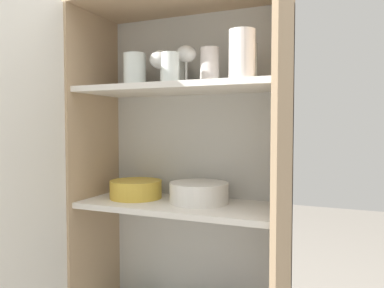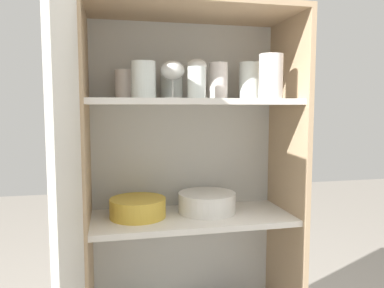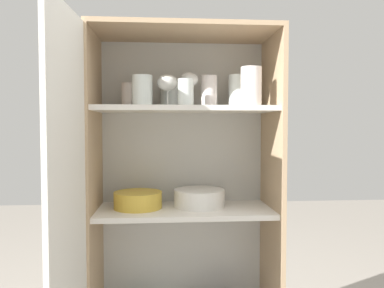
{
  "view_description": "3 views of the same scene",
  "coord_description": "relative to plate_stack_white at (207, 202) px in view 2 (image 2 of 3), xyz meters",
  "views": [
    {
      "loc": [
        0.55,
        -1.05,
        1.04
      ],
      "look_at": [
        0.04,
        0.17,
        0.97
      ],
      "focal_mm": 35.0,
      "sensor_mm": 36.0,
      "label": 1
    },
    {
      "loc": [
        -0.28,
        -1.12,
        1.15
      ],
      "look_at": [
        0.0,
        0.15,
        1.02
      ],
      "focal_mm": 35.0,
      "sensor_mm": 36.0,
      "label": 2
    },
    {
      "loc": [
        -0.08,
        -1.36,
        1.1
      ],
      "look_at": [
        0.03,
        0.17,
        1.03
      ],
      "focal_mm": 35.0,
      "sensor_mm": 36.0,
      "label": 3
    }
  ],
  "objects": [
    {
      "name": "cupboard_door",
      "position": [
        -0.44,
        -0.38,
        -0.07
      ],
      "size": [
        0.04,
        0.37,
        1.46
      ],
      "color": "silver",
      "rests_on": "ground_plane"
    },
    {
      "name": "tumbler_glass_3",
      "position": [
        0.19,
        -0.12,
        0.45
      ],
      "size": [
        0.08,
        0.08,
        0.15
      ],
      "color": "silver",
      "rests_on": "shelf_board_upper"
    },
    {
      "name": "wine_glass_0",
      "position": [
        -0.13,
        -0.03,
        0.47
      ],
      "size": [
        0.08,
        0.08,
        0.13
      ],
      "color": "white",
      "rests_on": "shelf_board_upper"
    },
    {
      "name": "cupboard_top_panel",
      "position": [
        -0.06,
        -0.03,
        0.67
      ],
      "size": [
        0.74,
        0.33,
        0.02
      ],
      "primitive_type": "cube",
      "color": "tan",
      "rests_on": "cupboard_side_left"
    },
    {
      "name": "shelf_board_middle",
      "position": [
        -0.06,
        -0.03,
        -0.05
      ],
      "size": [
        0.7,
        0.29,
        0.02
      ],
      "primitive_type": "cube",
      "color": "silver"
    },
    {
      "name": "shelf_board_upper",
      "position": [
        -0.06,
        -0.03,
        0.37
      ],
      "size": [
        0.7,
        0.29,
        0.02
      ],
      "primitive_type": "cube",
      "color": "silver"
    },
    {
      "name": "mixing_bowl_large",
      "position": [
        -0.25,
        -0.01,
        0.0
      ],
      "size": [
        0.2,
        0.2,
        0.07
      ],
      "color": "gold",
      "rests_on": "shelf_board_middle"
    },
    {
      "name": "tumbler_glass_4",
      "position": [
        -0.12,
        0.06,
        0.43
      ],
      "size": [
        0.08,
        0.08,
        0.1
      ],
      "color": "white",
      "rests_on": "shelf_board_upper"
    },
    {
      "name": "plate_stack_white",
      "position": [
        0.0,
        0.0,
        0.0
      ],
      "size": [
        0.21,
        0.21,
        0.07
      ],
      "color": "white",
      "rests_on": "shelf_board_middle"
    },
    {
      "name": "cupboard_side_left",
      "position": [
        -0.42,
        -0.03,
        -0.07
      ],
      "size": [
        0.02,
        0.33,
        1.46
      ],
      "primitive_type": "cube",
      "color": "tan",
      "rests_on": "ground_plane"
    },
    {
      "name": "tumbler_glass_6",
      "position": [
        -0.28,
        0.05,
        0.43
      ],
      "size": [
        0.08,
        0.08,
        0.1
      ],
      "color": "silver",
      "rests_on": "shelf_board_upper"
    },
    {
      "name": "cupboard_back_panel",
      "position": [
        -0.06,
        0.13,
        -0.07
      ],
      "size": [
        0.74,
        0.02,
        1.46
      ],
      "primitive_type": "cube",
      "color": "silver",
      "rests_on": "ground_plane"
    },
    {
      "name": "tumbler_glass_5",
      "position": [
        -0.23,
        -0.05,
        0.44
      ],
      "size": [
        0.08,
        0.08,
        0.12
      ],
      "color": "white",
      "rests_on": "shelf_board_upper"
    },
    {
      "name": "tumbler_glass_1",
      "position": [
        -0.07,
        -0.1,
        0.43
      ],
      "size": [
        0.06,
        0.06,
        0.1
      ],
      "color": "white",
      "rests_on": "shelf_board_upper"
    },
    {
      "name": "wine_glass_1",
      "position": [
        -0.04,
        -0.01,
        0.48
      ],
      "size": [
        0.07,
        0.07,
        0.14
      ],
      "color": "white",
      "rests_on": "shelf_board_upper"
    },
    {
      "name": "tumbler_glass_0",
      "position": [
        0.16,
        0.01,
        0.44
      ],
      "size": [
        0.08,
        0.08,
        0.13
      ],
      "color": "white",
      "rests_on": "shelf_board_upper"
    },
    {
      "name": "cupboard_side_right",
      "position": [
        0.3,
        -0.03,
        -0.07
      ],
      "size": [
        0.02,
        0.33,
        1.46
      ],
      "primitive_type": "cube",
      "color": "tan",
      "rests_on": "ground_plane"
    },
    {
      "name": "tumbler_glass_2",
      "position": [
        0.04,
        -0.0,
        0.44
      ],
      "size": [
        0.07,
        0.07,
        0.13
      ],
      "color": "silver",
      "rests_on": "shelf_board_upper"
    }
  ]
}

